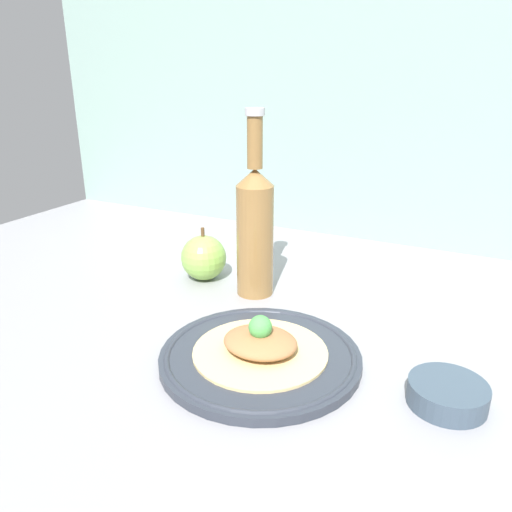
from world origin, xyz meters
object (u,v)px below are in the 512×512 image
(plated_food, at_px, (257,343))
(dipping_bowl, at_px, (447,394))
(plate, at_px, (257,355))
(cider_bottle, at_px, (255,227))
(apple, at_px, (204,258))

(plated_food, distance_m, dipping_bowl, 0.25)
(plate, xyz_separation_m, cider_bottle, (-0.10, 0.20, 0.12))
(plate, relative_size, dipping_bowl, 2.95)
(plate, bearing_deg, cider_bottle, 117.46)
(plate, xyz_separation_m, dipping_bowl, (0.25, 0.02, 0.01))
(plate, height_order, cider_bottle, cider_bottle)
(plated_food, distance_m, apple, 0.31)
(plated_food, xyz_separation_m, dipping_bowl, (0.25, 0.02, -0.01))
(plated_food, bearing_deg, dipping_bowl, 3.49)
(plate, distance_m, cider_bottle, 0.26)
(apple, xyz_separation_m, dipping_bowl, (0.47, -0.20, -0.03))
(plated_food, bearing_deg, cider_bottle, 117.46)
(apple, bearing_deg, plate, -44.12)
(cider_bottle, relative_size, apple, 3.13)
(cider_bottle, bearing_deg, apple, 173.32)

